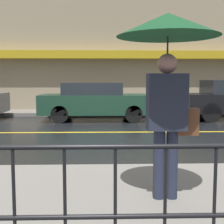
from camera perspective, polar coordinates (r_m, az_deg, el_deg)
name	(u,v)px	position (r m, az deg, el deg)	size (l,w,h in m)	color
ground_plane	(106,132)	(8.87, -1.13, -3.73)	(80.00, 80.00, 0.00)	black
sidewalk_near	(111,207)	(3.61, -0.25, -17.04)	(28.00, 3.04, 0.14)	slate
sidewalk_far	(105,113)	(13.57, -1.33, -0.10)	(28.00, 1.67, 0.14)	slate
lane_marking	(106,132)	(8.87, -1.13, -3.70)	(25.20, 0.12, 0.01)	gold
building_storefront	(105,57)	(14.49, -1.38, 10.08)	(28.00, 0.85, 5.08)	gray
railing_foreground	(115,193)	(2.19, 0.60, -14.51)	(12.00, 0.04, 0.90)	black
pedestrian	(168,49)	(3.49, 10.20, 11.29)	(1.12, 1.12, 2.05)	#23283D
car_dark_green	(96,101)	(11.52, -2.92, 2.04)	(4.12, 1.73, 1.38)	#193828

